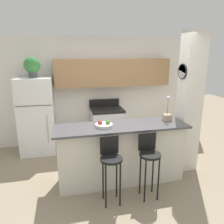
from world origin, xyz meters
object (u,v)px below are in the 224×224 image
(bar_stool_left, at_px, (111,161))
(bar_stool_right, at_px, (149,156))
(trash_bin, at_px, (66,145))
(potted_plant_on_fridge, at_px, (32,66))
(stove_range, at_px, (107,126))
(orchid_vase, at_px, (167,114))
(fruit_bowl, at_px, (104,125))
(refrigerator, at_px, (37,116))

(bar_stool_left, height_order, bar_stool_right, same)
(bar_stool_left, relative_size, trash_bin, 2.66)
(potted_plant_on_fridge, bearing_deg, stove_range, 1.00)
(orchid_vase, xyz_separation_m, fruit_bowl, (-1.15, -0.09, -0.08))
(bar_stool_left, xyz_separation_m, potted_plant_on_fridge, (-1.21, 2.09, 1.24))
(refrigerator, distance_m, orchid_vase, 2.81)
(bar_stool_right, bearing_deg, orchid_vase, 46.49)
(refrigerator, height_order, trash_bin, refrigerator)
(bar_stool_right, height_order, fruit_bowl, fruit_bowl)
(bar_stool_right, relative_size, potted_plant_on_fridge, 2.39)
(bar_stool_left, bearing_deg, refrigerator, 119.95)
(stove_range, xyz_separation_m, trash_bin, (-0.99, -0.27, -0.27))
(bar_stool_left, distance_m, fruit_bowl, 0.63)
(bar_stool_right, xyz_separation_m, trash_bin, (-1.20, 1.85, -0.48))
(bar_stool_right, distance_m, fruit_bowl, 0.86)
(refrigerator, bearing_deg, orchid_vase, -32.39)
(fruit_bowl, xyz_separation_m, trash_bin, (-0.62, 1.34, -0.86))
(stove_range, height_order, bar_stool_left, stove_range)
(fruit_bowl, bearing_deg, bar_stool_left, -90.22)
(orchid_vase, bearing_deg, bar_stool_right, -133.51)
(stove_range, relative_size, bar_stool_left, 1.06)
(bar_stool_right, relative_size, trash_bin, 2.66)
(bar_stool_right, xyz_separation_m, potted_plant_on_fridge, (-1.80, 2.09, 1.24))
(potted_plant_on_fridge, xyz_separation_m, fruit_bowl, (1.21, -1.59, -0.87))
(refrigerator, relative_size, orchid_vase, 3.78)
(orchid_vase, distance_m, trash_bin, 2.36)
(bar_stool_left, xyz_separation_m, orchid_vase, (1.15, 0.60, 0.45))
(refrigerator, relative_size, bar_stool_left, 1.66)
(bar_stool_right, distance_m, trash_bin, 2.26)
(bar_stool_right, xyz_separation_m, fruit_bowl, (-0.59, 0.51, 0.38))
(orchid_vase, bearing_deg, stove_range, 116.94)
(orchid_vase, bearing_deg, bar_stool_left, -152.73)
(stove_range, distance_m, bar_stool_left, 2.16)
(orchid_vase, bearing_deg, fruit_bowl, -175.61)
(refrigerator, xyz_separation_m, bar_stool_left, (1.21, -2.09, -0.17))
(stove_range, bearing_deg, potted_plant_on_fridge, -179.00)
(fruit_bowl, bearing_deg, potted_plant_on_fridge, 127.29)
(bar_stool_right, distance_m, potted_plant_on_fridge, 3.02)
(refrigerator, height_order, stove_range, refrigerator)
(fruit_bowl, relative_size, trash_bin, 0.74)
(refrigerator, distance_m, stove_range, 1.63)
(potted_plant_on_fridge, bearing_deg, refrigerator, -61.92)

